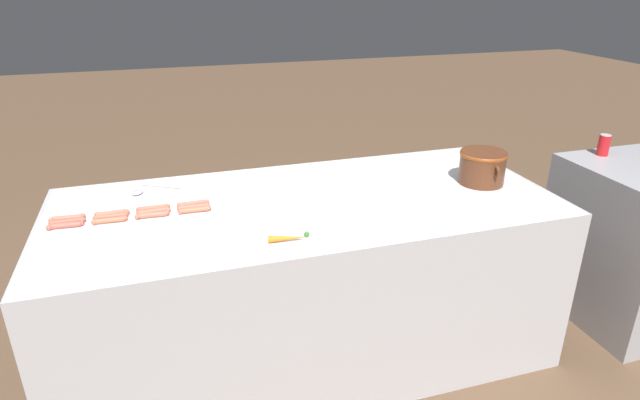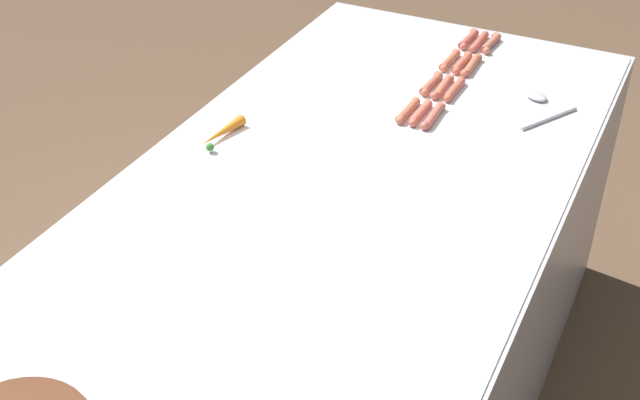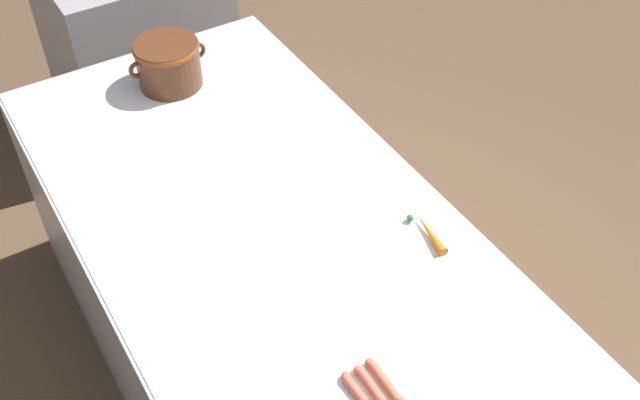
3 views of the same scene
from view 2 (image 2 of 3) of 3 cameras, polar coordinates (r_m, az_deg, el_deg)
The scene contains 15 objects.
griddle_counter at distance 2.35m, azimuth 0.07°, elevation -9.59°, with size 1.09×2.49×0.90m.
hot_dog_0 at distance 2.93m, azimuth 11.51°, elevation 10.38°, with size 0.04×0.15×0.03m.
hot_dog_1 at distance 2.76m, azimuth 10.24°, elevation 8.97°, with size 0.03×0.16×0.03m.
hot_dog_2 at distance 2.60m, azimuth 9.10°, elevation 7.43°, with size 0.03×0.16×0.03m.
hot_dog_3 at distance 2.45m, azimuth 7.68°, elevation 5.67°, with size 0.03×0.16×0.03m.
hot_dog_4 at distance 2.94m, azimuth 10.75°, elevation 10.51°, with size 0.03×0.16×0.03m.
hot_dog_5 at distance 2.78m, azimuth 9.60°, elevation 9.16°, with size 0.03×0.16×0.03m.
hot_dog_6 at distance 2.61m, azimuth 8.32°, elevation 7.59°, with size 0.03×0.16×0.03m.
hot_dog_7 at distance 2.46m, azimuth 6.82°, elevation 5.89°, with size 0.03×0.16×0.03m.
hot_dog_8 at distance 2.95m, azimuth 10.04°, elevation 10.69°, with size 0.03×0.15×0.03m.
hot_dog_9 at distance 2.79m, azimuth 8.79°, elevation 9.36°, with size 0.03×0.16×0.03m.
hot_dog_10 at distance 2.63m, azimuth 7.55°, elevation 7.83°, with size 0.03×0.16×0.03m.
hot_dog_11 at distance 2.47m, azimuth 5.98°, elevation 6.07°, with size 0.03×0.16×0.03m.
serving_spoon at distance 2.59m, azimuth 14.74°, elevation 6.36°, with size 0.17×0.25×0.02m.
carrot at distance 2.35m, azimuth -6.70°, elevation 4.55°, with size 0.06×0.18×0.03m.
Camera 2 is at (-0.74, 1.51, 2.09)m, focal length 47.19 mm.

